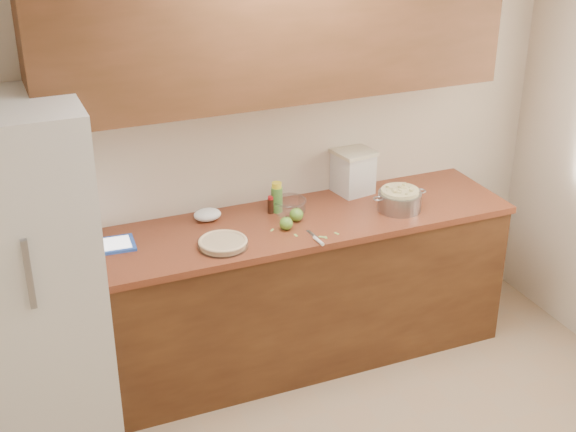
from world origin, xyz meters
name	(u,v)px	position (x,y,z in m)	size (l,w,h in m)	color
room_shell	(432,285)	(0.00, 0.00, 1.30)	(3.60, 3.60, 3.60)	tan
counter_run	(288,291)	(0.00, 1.48, 0.46)	(2.64, 0.68, 0.92)	#593419
upper_cabinets	(276,34)	(0.00, 1.63, 1.95)	(2.60, 0.34, 0.70)	brown
fridge	(26,276)	(-1.44, 1.44, 0.90)	(0.70, 0.70, 1.80)	silver
pie	(223,243)	(-0.44, 1.32, 0.94)	(0.27, 0.27, 0.04)	silver
colander	(399,200)	(0.66, 1.37, 0.98)	(0.34, 0.25, 0.13)	gray
flour_canister	(353,171)	(0.53, 1.71, 1.06)	(0.25, 0.25, 0.27)	silver
tablet	(111,245)	(-0.99, 1.55, 0.93)	(0.26, 0.21, 0.02)	blue
paring_knife	(318,240)	(0.05, 1.19, 0.93)	(0.04, 0.21, 0.02)	gray
lemon_bottle	(277,198)	(-0.01, 1.63, 1.01)	(0.07, 0.07, 0.18)	#4C8C38
cinnamon_shaker	(274,199)	(0.00, 1.68, 0.97)	(0.04, 0.04, 0.11)	beige
vanilla_bottle	(271,205)	(-0.05, 1.62, 0.97)	(0.04, 0.04, 0.10)	black
mixing_bowl	(289,205)	(0.06, 1.60, 0.96)	(0.20, 0.20, 0.07)	silver
paper_towel	(207,215)	(-0.41, 1.67, 0.95)	(0.16, 0.13, 0.07)	white
apple_left	(286,224)	(-0.05, 1.38, 0.96)	(0.08, 0.08, 0.09)	#5A902B
apple_center	(296,215)	(0.05, 1.46, 0.96)	(0.08, 0.08, 0.09)	#5A902B
peel_a	(296,235)	(-0.03, 1.30, 0.92)	(0.03, 0.01, 0.00)	#96C05D
peel_b	(326,237)	(0.11, 1.21, 0.92)	(0.03, 0.01, 0.00)	#96C05D
peel_c	(322,237)	(0.10, 1.22, 0.92)	(0.04, 0.01, 0.00)	#96C05D
peel_d	(272,230)	(-0.12, 1.41, 0.92)	(0.03, 0.01, 0.00)	#96C05D
peel_e	(337,233)	(0.19, 1.23, 0.92)	(0.03, 0.01, 0.00)	#96C05D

